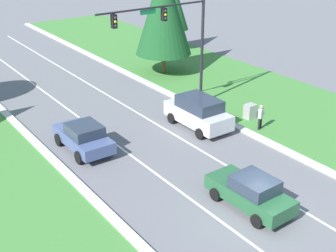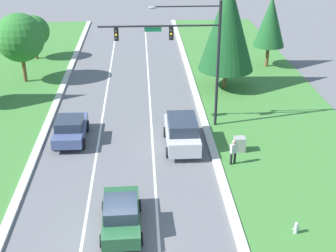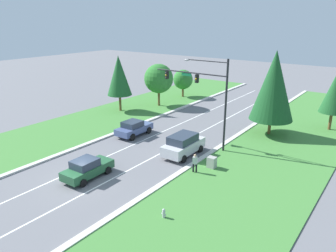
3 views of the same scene
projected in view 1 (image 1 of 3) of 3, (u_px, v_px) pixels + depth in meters
The scene contains 11 objects.
ground_plane at pixel (260, 214), 21.21m from camera, with size 160.00×160.00×0.00m, color slate.
lane_stripe_inner_left at pixel (230, 228), 20.25m from camera, with size 0.14×81.00×0.01m.
lane_stripe_inner_right at pixel (287, 201), 22.16m from camera, with size 0.14×81.00×0.01m.
traffic_signal_mast at pixel (177, 27), 29.93m from camera, with size 8.01×0.41×8.81m.
slate_blue_sedan at pixel (84, 137), 26.61m from camera, with size 2.11×4.36×1.65m.
forest_sedan at pixel (251, 192), 21.40m from camera, with size 2.07×4.33×1.63m.
silver_suv at pixel (198, 112), 29.45m from camera, with size 2.22×4.68×2.01m.
utility_cabinet at pixel (250, 112), 30.82m from camera, with size 0.70×0.60×1.04m.
pedestrian at pixel (261, 116), 29.09m from camera, with size 0.43×0.34×1.69m.
conifer_near_right_tree at pixel (173, 5), 44.84m from camera, with size 2.93×2.93×6.79m.
conifer_far_right_tree at pixel (163, 9), 37.62m from camera, with size 4.62×4.62×9.16m.
Camera 1 is at (-13.66, -11.92, 12.43)m, focal length 50.00 mm.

